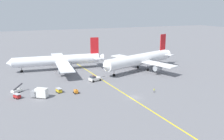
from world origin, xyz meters
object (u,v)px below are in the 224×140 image
airliner_at_gate_left (58,60)px  pushback_tug (95,79)px  gse_gpu_cart_small (76,91)px  gse_baggage_cart_near_cluster (59,90)px  gse_baggage_cart_trailing (17,96)px  gse_belt_loader_portside (17,91)px  ground_crew_ramp_agent_by_cones (154,90)px  gse_catering_truck_tall (40,93)px  airliner_being_pushed (139,60)px

airliner_at_gate_left → pushback_tug: bearing=-68.7°
gse_gpu_cart_small → gse_baggage_cart_near_cluster: gse_gpu_cart_small is taller
gse_baggage_cart_trailing → gse_belt_loader_portside: gse_belt_loader_portside is taller
gse_gpu_cart_small → ground_crew_ramp_agent_by_cones: (27.51, -10.46, 0.08)m
pushback_tug → gse_belt_loader_portside: 32.32m
pushback_tug → gse_belt_loader_portside: bearing=-174.5°
gse_belt_loader_portside → ground_crew_ramp_agent_by_cones: gse_belt_loader_portside is taller
pushback_tug → gse_catering_truck_tall: bearing=-154.0°
gse_catering_truck_tall → airliner_at_gate_left: bearing=69.8°
gse_gpu_cart_small → gse_baggage_cart_near_cluster: (-5.69, 3.47, 0.07)m
gse_gpu_cart_small → gse_baggage_cart_trailing: gse_gpu_cart_small is taller
pushback_tug → gse_baggage_cart_trailing: size_ratio=2.64×
gse_gpu_cart_small → ground_crew_ramp_agent_by_cones: bearing=-20.8°
gse_baggage_cart_trailing → gse_belt_loader_portside: (0.16, 6.76, -0.04)m
ground_crew_ramp_agent_by_cones → gse_baggage_cart_trailing: bearing=164.4°
airliner_being_pushed → pushback_tug: bearing=-161.2°
gse_catering_truck_tall → ground_crew_ramp_agent_by_cones: (40.49, -11.18, -0.89)m
airliner_being_pushed → pushback_tug: (-27.34, -9.29, -4.51)m
pushback_tug → gse_gpu_cart_small: (-11.78, -12.79, -0.37)m
airliner_being_pushed → gse_baggage_cart_trailing: bearing=-162.2°
gse_baggage_cart_near_cluster → ground_crew_ramp_agent_by_cones: gse_baggage_cart_near_cluster is taller
gse_belt_loader_portside → ground_crew_ramp_agent_by_cones: 51.97m
gse_catering_truck_tall → ground_crew_ramp_agent_by_cones: gse_catering_truck_tall is taller
gse_baggage_cart_near_cluster → pushback_tug: bearing=28.1°
gse_baggage_cart_near_cluster → airliner_being_pushed: bearing=22.6°
gse_baggage_cart_near_cluster → gse_catering_truck_tall: bearing=-159.3°
pushback_tug → gse_catering_truck_tall: 27.56m
pushback_tug → ground_crew_ramp_agent_by_cones: bearing=-55.9°
gse_baggage_cart_trailing → gse_baggage_cart_near_cluster: same height
pushback_tug → gse_catering_truck_tall: (-24.76, -12.08, 0.59)m
gse_catering_truck_tall → gse_belt_loader_portside: size_ratio=1.31×
airliner_being_pushed → ground_crew_ramp_agent_by_cones: bearing=-109.6°
airliner_being_pushed → gse_belt_loader_portside: (-59.51, -12.38, -4.85)m
airliner_at_gate_left → airliner_being_pushed: size_ratio=1.05×
gse_baggage_cart_trailing → gse_catering_truck_tall: size_ratio=0.51×
airliner_at_gate_left → pushback_tug: size_ratio=5.90×
airliner_at_gate_left → gse_catering_truck_tall: 41.52m
gse_belt_loader_portside → ground_crew_ramp_agent_by_cones: size_ratio=2.80×
pushback_tug → ground_crew_ramp_agent_by_cones: size_ratio=4.96×
pushback_tug → gse_baggage_cart_trailing: bearing=-163.1°
airliner_being_pushed → gse_baggage_cart_trailing: 62.85m
airliner_being_pushed → gse_gpu_cart_small: airliner_being_pushed is taller
airliner_at_gate_left → ground_crew_ramp_agent_by_cones: (26.19, -50.02, -4.10)m
ground_crew_ramp_agent_by_cones → pushback_tug: bearing=124.1°
gse_belt_loader_portside → airliner_at_gate_left: bearing=54.0°
airliner_at_gate_left → gse_belt_loader_portside: airliner_at_gate_left is taller
gse_gpu_cart_small → pushback_tug: bearing=47.4°
airliner_being_pushed → gse_baggage_cart_trailing: size_ratio=14.89×
airliner_being_pushed → ground_crew_ramp_agent_by_cones: 34.88m
airliner_at_gate_left → airliner_being_pushed: airliner_being_pushed is taller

